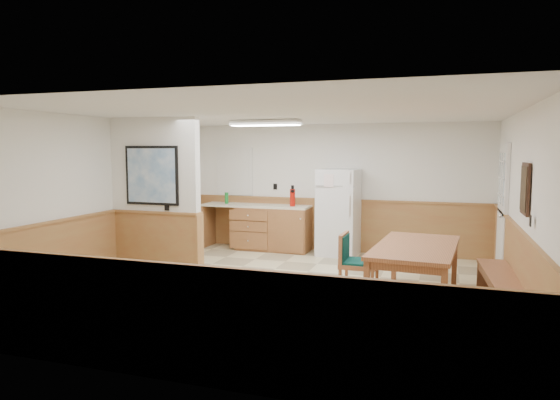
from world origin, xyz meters
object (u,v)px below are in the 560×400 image
(dining_table, at_px, (416,252))
(dining_chair, at_px, (352,259))
(refrigerator, at_px, (338,212))
(soap_bottle, at_px, (227,198))
(fire_extinguisher, at_px, (293,197))
(dining_bench, at_px, (501,282))

(dining_table, relative_size, dining_chair, 2.42)
(dining_table, bearing_deg, refrigerator, 125.62)
(dining_table, distance_m, dining_chair, 0.87)
(refrigerator, relative_size, soap_bottle, 7.05)
(refrigerator, bearing_deg, fire_extinguisher, -176.40)
(dining_chair, xyz_separation_m, soap_bottle, (-3.04, 2.55, 0.52))
(refrigerator, bearing_deg, soap_bottle, -177.18)
(refrigerator, distance_m, dining_bench, 3.69)
(dining_bench, relative_size, soap_bottle, 7.60)
(fire_extinguisher, distance_m, soap_bottle, 1.42)
(dining_bench, relative_size, dining_chair, 2.07)
(dining_table, distance_m, fire_extinguisher, 3.60)
(dining_table, xyz_separation_m, dining_chair, (-0.85, 0.06, -0.17))
(dining_bench, bearing_deg, refrigerator, 131.70)
(dining_bench, xyz_separation_m, soap_bottle, (-4.94, 2.60, 0.67))
(dining_table, relative_size, fire_extinguisher, 4.99)
(fire_extinguisher, bearing_deg, dining_bench, -23.28)
(dining_bench, height_order, dining_chair, dining_chair)
(fire_extinguisher, bearing_deg, dining_chair, -44.31)
(soap_bottle, bearing_deg, dining_bench, -27.75)
(dining_chair, bearing_deg, dining_table, -3.56)
(dining_table, xyz_separation_m, soap_bottle, (-3.89, 2.61, 0.35))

